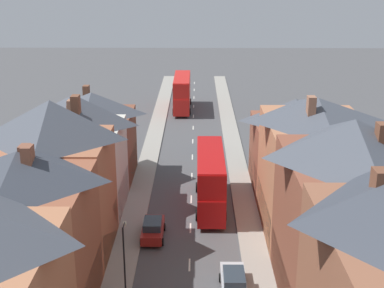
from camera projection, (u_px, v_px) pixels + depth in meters
name	position (u px, v px, depth m)	size (l,w,h in m)	color
pavement_left	(146.00, 169.00, 59.51)	(2.20, 104.00, 0.14)	gray
pavement_right	(238.00, 169.00, 59.42)	(2.20, 104.00, 0.14)	gray
centre_line_dashes	(192.00, 176.00, 57.59)	(0.14, 97.80, 0.01)	silver
terrace_row_left	(31.00, 226.00, 34.57)	(8.00, 50.38, 12.31)	#B2704C
terrace_row_right	(357.00, 238.00, 32.18)	(8.00, 50.02, 13.34)	#935138
double_decker_bus_lead	(182.00, 92.00, 83.11)	(2.74, 10.80, 5.30)	red
double_decker_bus_mid_street	(210.00, 178.00, 49.53)	(2.74, 10.80, 5.30)	#B70F0F
car_near_silver	(207.00, 145.00, 64.82)	(1.90, 4.07, 1.68)	#236093
car_parked_left_a	(234.00, 283.00, 36.74)	(1.90, 4.56, 1.69)	#B7BABF
car_mid_black	(153.00, 229.00, 44.29)	(1.90, 4.22, 1.68)	maroon
street_lamp	(124.00, 257.00, 35.37)	(0.20, 1.12, 5.50)	black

